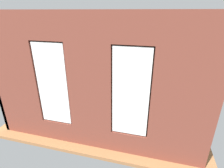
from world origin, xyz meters
TOP-DOWN VIEW (x-y plane):
  - ground_plane at (0.00, 0.00)m, footprint 6.27×5.53m
  - brick_wall_with_windows at (0.00, 2.38)m, footprint 5.67×0.30m
  - white_wall_right at (2.79, 0.20)m, footprint 0.10×4.53m
  - couch_by_window at (0.68, 1.73)m, footprint 2.07×0.87m
  - couch_left at (-2.14, 0.18)m, footprint 0.94×2.12m
  - coffee_table at (-0.06, 0.10)m, footprint 1.44×0.75m
  - cup_ceramic at (-0.46, -0.04)m, footprint 0.08×0.08m
  - candle_jar at (-0.06, 0.10)m, footprint 0.08×0.08m
  - table_plant_small at (-0.17, 0.21)m, footprint 0.14×0.14m
  - remote_black at (0.37, 0.21)m, footprint 0.18×0.10m
  - media_console at (2.49, -0.05)m, footprint 0.98×0.42m
  - tv_flatscreen at (2.49, -0.06)m, footprint 1.22×0.20m
  - papasan_chair at (-0.05, -1.29)m, footprint 1.03×1.03m
  - potted_plant_between_couches at (-0.79, 1.69)m, footprint 0.94×0.98m
  - potted_plant_corner_far_left at (-2.29, 1.85)m, footprint 1.09×1.19m
  - potted_plant_mid_room_small at (-0.90, -0.52)m, footprint 0.31×0.31m
  - potted_plant_by_left_couch at (-1.74, -1.32)m, footprint 0.25×0.25m
  - potted_plant_near_tv at (1.94, 0.89)m, footprint 0.80×0.79m

SIDE VIEW (x-z plane):
  - ground_plane at x=0.00m, z-range -0.10..0.00m
  - media_console at x=2.49m, z-range 0.00..0.52m
  - potted_plant_by_left_couch at x=-1.74m, z-range 0.08..0.53m
  - couch_left at x=-2.14m, z-range -0.07..0.73m
  - couch_by_window at x=0.68m, z-range -0.07..0.73m
  - coffee_table at x=-0.06m, z-range 0.15..0.56m
  - potted_plant_mid_room_small at x=-0.90m, z-range 0.08..0.65m
  - remote_black at x=0.37m, z-range 0.40..0.43m
  - papasan_chair at x=-0.05m, z-range 0.10..0.77m
  - cup_ceramic at x=-0.46m, z-range 0.40..0.50m
  - candle_jar at x=-0.06m, z-range 0.40..0.51m
  - table_plant_small at x=-0.17m, z-range 0.41..0.64m
  - potted_plant_near_tv at x=1.94m, z-range -0.03..1.15m
  - potted_plant_corner_far_left at x=-2.29m, z-range 0.01..1.24m
  - potted_plant_between_couches at x=-0.79m, z-range 0.08..1.33m
  - tv_flatscreen at x=2.49m, z-range 0.53..1.37m
  - brick_wall_with_windows at x=0.00m, z-range -0.01..3.45m
  - white_wall_right at x=2.79m, z-range 0.00..3.46m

